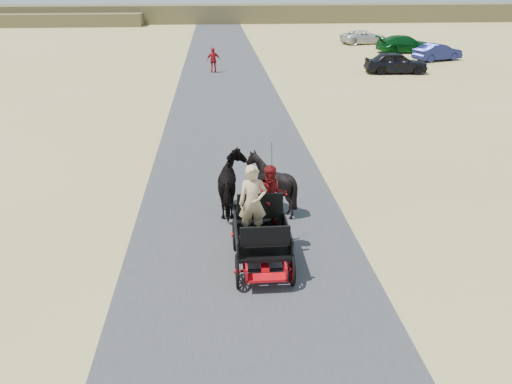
{
  "coord_description": "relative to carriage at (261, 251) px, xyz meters",
  "views": [
    {
      "loc": [
        -0.6,
        -12.61,
        6.48
      ],
      "look_at": [
        0.36,
        -0.66,
        1.2
      ],
      "focal_mm": 35.0,
      "sensor_mm": 36.0,
      "label": 1
    }
  ],
  "objects": [
    {
      "name": "car_c",
      "position": [
        15.74,
        33.73,
        0.37
      ],
      "size": [
        5.06,
        2.1,
        1.46
      ],
      "primitive_type": "imported",
      "rotation": [
        0.0,
        0.0,
        1.58
      ],
      "color": "#0C4C19",
      "rests_on": "ground"
    },
    {
      "name": "car_b",
      "position": [
        16.77,
        29.22,
        0.31
      ],
      "size": [
        4.3,
        2.71,
        1.34
      ],
      "primitive_type": "imported",
      "rotation": [
        0.0,
        0.0,
        1.92
      ],
      "color": "navy",
      "rests_on": "ground"
    },
    {
      "name": "horse_right",
      "position": [
        0.55,
        3.0,
        0.49
      ],
      "size": [
        1.37,
        1.54,
        1.7
      ],
      "primitive_type": "imported",
      "rotation": [
        0.0,
        0.0,
        3.14
      ],
      "color": "black",
      "rests_on": "ground"
    },
    {
      "name": "horse_left",
      "position": [
        -0.55,
        3.0,
        0.49
      ],
      "size": [
        0.91,
        2.01,
        1.7
      ],
      "primitive_type": "imported",
      "rotation": [
        0.0,
        0.0,
        3.14
      ],
      "color": "black",
      "rests_on": "ground"
    },
    {
      "name": "car_a",
      "position": [
        11.62,
        24.2,
        0.37
      ],
      "size": [
        4.4,
        2.02,
        1.46
      ],
      "primitive_type": "imported",
      "rotation": [
        0.0,
        0.0,
        1.5
      ],
      "color": "black",
      "rests_on": "ground"
    },
    {
      "name": "ground",
      "position": [
        -0.36,
        2.26,
        -0.36
      ],
      "size": [
        140.0,
        140.0,
        0.0
      ],
      "primitive_type": "plane",
      "color": "tan"
    },
    {
      "name": "road",
      "position": [
        -0.36,
        2.26,
        -0.35
      ],
      "size": [
        6.0,
        140.0,
        0.01
      ],
      "primitive_type": "cube",
      "color": "#38383A",
      "rests_on": "ground"
    },
    {
      "name": "ridge_far",
      "position": [
        -0.36,
        64.26,
        0.84
      ],
      "size": [
        140.0,
        6.0,
        2.4
      ],
      "primitive_type": "cube",
      "color": "brown",
      "rests_on": "ground"
    },
    {
      "name": "passenger_woman",
      "position": [
        0.3,
        0.6,
        1.15
      ],
      "size": [
        0.77,
        0.6,
        1.58
      ],
      "primitive_type": "imported",
      "color": "#660C0F",
      "rests_on": "carriage"
    },
    {
      "name": "pedestrian",
      "position": [
        -1.07,
        25.44,
        0.5
      ],
      "size": [
        1.08,
        0.63,
        1.73
      ],
      "primitive_type": "imported",
      "rotation": [
        0.0,
        0.0,
        3.36
      ],
      "color": "#AB131D",
      "rests_on": "ground"
    },
    {
      "name": "carriage",
      "position": [
        0.0,
        0.0,
        0.0
      ],
      "size": [
        1.3,
        2.4,
        0.72
      ],
      "primitive_type": null,
      "color": "black",
      "rests_on": "ground"
    },
    {
      "name": "car_d",
      "position": [
        13.81,
        39.82,
        0.29
      ],
      "size": [
        5.01,
        3.1,
        1.29
      ],
      "primitive_type": "imported",
      "rotation": [
        0.0,
        0.0,
        1.79
      ],
      "color": "silver",
      "rests_on": "ground"
    },
    {
      "name": "driver_man",
      "position": [
        -0.2,
        0.05,
        1.26
      ],
      "size": [
        0.66,
        0.43,
        1.8
      ],
      "primitive_type": "imported",
      "color": "tan",
      "rests_on": "carriage"
    }
  ]
}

